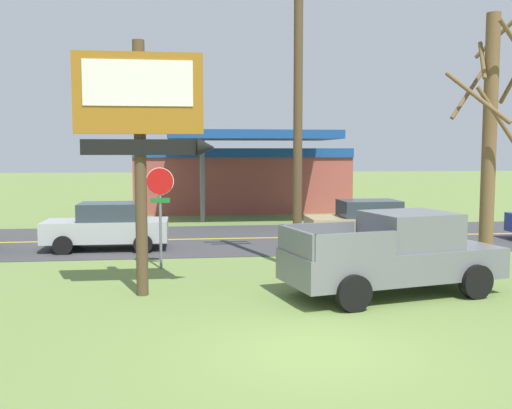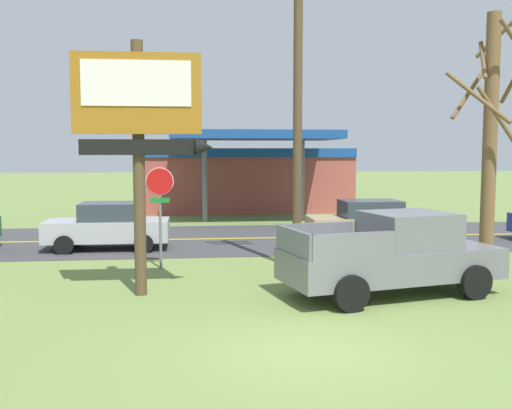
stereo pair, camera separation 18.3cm
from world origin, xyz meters
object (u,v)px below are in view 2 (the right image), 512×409
object	(u,v)px
bare_tree	(490,134)
pickup_grey_parked_on_lawn	(394,255)
utility_pole	(298,99)
car_tan_mid_lane	(367,222)
gas_station	(244,177)
car_silver_far_lane	(109,226)
stop_sign	(160,199)
motel_sign	(141,122)

from	to	relation	value
bare_tree	pickup_grey_parked_on_lawn	xyz separation A→B (m)	(-3.68, -2.57, -2.93)
utility_pole	car_tan_mid_lane	world-z (taller)	utility_pole
bare_tree	car_tan_mid_lane	size ratio (longest dim) A/B	1.76
gas_station	bare_tree	bearing A→B (deg)	-73.44
bare_tree	car_silver_far_lane	bearing A→B (deg)	157.23
car_silver_far_lane	car_tan_mid_lane	bearing A→B (deg)	0.00
stop_sign	gas_station	xyz separation A→B (m)	(3.94, 16.99, -0.08)
stop_sign	bare_tree	distance (m)	9.61
car_silver_far_lane	gas_station	bearing A→B (deg)	66.26
bare_tree	stop_sign	bearing A→B (deg)	172.67
utility_pole	car_silver_far_lane	world-z (taller)	utility_pole
gas_station	car_silver_far_lane	bearing A→B (deg)	-113.74
gas_station	car_silver_far_lane	distance (m)	14.72
utility_pole	bare_tree	distance (m)	5.55
motel_sign	pickup_grey_parked_on_lawn	size ratio (longest dim) A/B	1.08
motel_sign	bare_tree	xyz separation A→B (m)	(9.58, 2.05, -0.19)
utility_pole	car_silver_far_lane	distance (m)	8.21
motel_sign	car_silver_far_lane	xyz separation A→B (m)	(-1.74, 6.80, -3.25)
utility_pole	stop_sign	bearing A→B (deg)	173.68
gas_station	pickup_grey_parked_on_lawn	size ratio (longest dim) A/B	2.18
utility_pole	car_tan_mid_lane	size ratio (longest dim) A/B	2.20
bare_tree	gas_station	xyz separation A→B (m)	(-5.41, 18.19, -1.95)
motel_sign	pickup_grey_parked_on_lawn	xyz separation A→B (m)	(5.90, -0.52, -3.12)
bare_tree	car_tan_mid_lane	world-z (taller)	bare_tree
bare_tree	gas_station	bearing A→B (deg)	106.56
utility_pole	gas_station	xyz separation A→B (m)	(-0.00, 17.42, -2.95)
bare_tree	car_tan_mid_lane	distance (m)	6.02
utility_pole	gas_station	bearing A→B (deg)	90.01
motel_sign	car_tan_mid_lane	size ratio (longest dim) A/B	1.42
gas_station	car_silver_far_lane	xyz separation A→B (m)	(-5.91, -13.44, -1.11)
motel_sign	bare_tree	bearing A→B (deg)	12.09
bare_tree	pickup_grey_parked_on_lawn	size ratio (longest dim) A/B	1.34
pickup_grey_parked_on_lawn	gas_station	bearing A→B (deg)	94.76
motel_sign	stop_sign	world-z (taller)	motel_sign
motel_sign	pickup_grey_parked_on_lawn	distance (m)	6.69
motel_sign	pickup_grey_parked_on_lawn	world-z (taller)	motel_sign
utility_pole	gas_station	size ratio (longest dim) A/B	0.77
motel_sign	utility_pole	size ratio (longest dim) A/B	0.64
utility_pole	car_tan_mid_lane	distance (m)	6.59
car_tan_mid_lane	stop_sign	bearing A→B (deg)	-153.97
stop_sign	bare_tree	size ratio (longest dim) A/B	0.40
bare_tree	car_tan_mid_lane	bearing A→B (deg)	113.65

